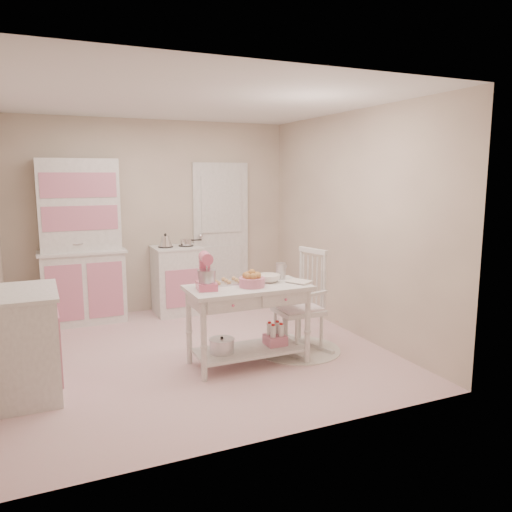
{
  "coord_description": "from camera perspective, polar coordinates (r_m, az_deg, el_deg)",
  "views": [
    {
      "loc": [
        -1.48,
        -4.9,
        1.89
      ],
      "look_at": [
        0.68,
        0.0,
        1.0
      ],
      "focal_mm": 35.0,
      "sensor_mm": 36.0,
      "label": 1
    }
  ],
  "objects": [
    {
      "name": "mixing_bowl",
      "position": [
        5.07,
        1.44,
        -2.56
      ],
      "size": [
        0.24,
        0.24,
        0.08
      ],
      "primitive_type": "imported",
      "color": "white",
      "rests_on": "work_table"
    },
    {
      "name": "stand_mixer",
      "position": [
        4.74,
        -5.7,
        -1.81
      ],
      "size": [
        0.24,
        0.31,
        0.34
      ],
      "primitive_type": "cube",
      "rotation": [
        0.0,
        0.0,
        -0.16
      ],
      "color": "#EF648A",
      "rests_on": "work_table"
    },
    {
      "name": "base_cabinet",
      "position": [
        4.73,
        -24.74,
        -9.07
      ],
      "size": [
        0.54,
        0.84,
        0.92
      ],
      "primitive_type": "cube",
      "color": "white",
      "rests_on": "ground"
    },
    {
      "name": "room_shell",
      "position": [
        5.12,
        -7.02,
        6.65
      ],
      "size": [
        3.84,
        3.84,
        2.62
      ],
      "color": "#C77C80",
      "rests_on": "ground"
    },
    {
      "name": "hutch",
      "position": [
        6.63,
        -19.36,
        1.53
      ],
      "size": [
        1.06,
        0.5,
        2.08
      ],
      "primitive_type": "cube",
      "color": "white",
      "rests_on": "ground"
    },
    {
      "name": "lace_rug",
      "position": [
        5.51,
        4.81,
        -10.59
      ],
      "size": [
        0.92,
        0.92,
        0.01
      ],
      "primitive_type": "cylinder",
      "color": "white",
      "rests_on": "ground"
    },
    {
      "name": "bread_basket",
      "position": [
        4.85,
        -0.47,
        -3.01
      ],
      "size": [
        0.25,
        0.25,
        0.09
      ],
      "primitive_type": "cylinder",
      "color": "pink",
      "rests_on": "work_table"
    },
    {
      "name": "rocking_chair",
      "position": [
        5.35,
        4.89,
        -5.11
      ],
      "size": [
        0.64,
        0.82,
        1.1
      ],
      "primitive_type": "cube",
      "rotation": [
        0.0,
        0.0,
        0.25
      ],
      "color": "white",
      "rests_on": "ground"
    },
    {
      "name": "recipe_book",
      "position": [
        4.98,
        4.4,
        -3.11
      ],
      "size": [
        0.26,
        0.29,
        0.02
      ],
      "primitive_type": "imported",
      "rotation": [
        0.0,
        0.0,
        0.5
      ],
      "color": "white",
      "rests_on": "work_table"
    },
    {
      "name": "stove",
      "position": [
        6.88,
        -9.04,
        -2.69
      ],
      "size": [
        0.62,
        0.57,
        0.92
      ],
      "primitive_type": "cube",
      "color": "white",
      "rests_on": "ground"
    },
    {
      "name": "work_table",
      "position": [
        5.01,
        -0.9,
        -7.89
      ],
      "size": [
        1.2,
        0.6,
        0.8
      ],
      "primitive_type": "cube",
      "color": "white",
      "rests_on": "ground"
    },
    {
      "name": "cookie_tray",
      "position": [
        5.01,
        -3.3,
        -3.06
      ],
      "size": [
        0.34,
        0.24,
        0.02
      ],
      "primitive_type": "cube",
      "color": "silver",
      "rests_on": "work_table"
    },
    {
      "name": "metal_pitcher",
      "position": [
        5.21,
        2.86,
        -1.71
      ],
      "size": [
        0.1,
        0.1,
        0.17
      ],
      "primitive_type": "cylinder",
      "color": "silver",
      "rests_on": "work_table"
    },
    {
      "name": "door",
      "position": [
        7.24,
        -4.02,
        2.51
      ],
      "size": [
        0.82,
        0.05,
        2.04
      ],
      "primitive_type": "cube",
      "color": "white",
      "rests_on": "ground"
    }
  ]
}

